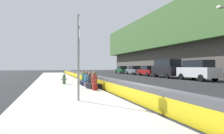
% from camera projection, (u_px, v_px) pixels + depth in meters
% --- Properties ---
extents(ground_plane, '(160.00, 160.00, 0.00)m').
position_uv_depth(ground_plane, '(139.00, 105.00, 7.70)').
color(ground_plane, '#232326').
rests_on(ground_plane, ground).
extents(sidewalk_strip, '(80.00, 4.40, 0.14)m').
position_uv_depth(sidewalk_strip, '(74.00, 108.00, 6.86)').
color(sidewalk_strip, '#B5B2A8').
rests_on(sidewalk_strip, ground_plane).
extents(jersey_barrier, '(76.00, 0.45, 0.85)m').
position_uv_depth(jersey_barrier, '(139.00, 95.00, 7.69)').
color(jersey_barrier, '#47474C').
rests_on(jersey_barrier, ground_plane).
extents(route_sign_post, '(0.44, 0.09, 3.60)m').
position_uv_depth(route_sign_post, '(79.00, 51.00, 7.89)').
color(route_sign_post, gray).
rests_on(route_sign_post, sidewalk_strip).
extents(fire_hydrant, '(0.26, 0.46, 0.88)m').
position_uv_depth(fire_hydrant, '(64.00, 79.00, 15.43)').
color(fire_hydrant, '#47663D').
rests_on(fire_hydrant, sidewalk_strip).
extents(seated_person_foreground, '(0.89, 0.97, 1.12)m').
position_uv_depth(seated_person_foreground, '(94.00, 83.00, 12.29)').
color(seated_person_foreground, black).
rests_on(seated_person_foreground, sidewalk_strip).
extents(seated_person_middle, '(0.67, 0.76, 1.04)m').
position_uv_depth(seated_person_middle, '(90.00, 82.00, 13.41)').
color(seated_person_middle, '#424247').
rests_on(seated_person_middle, sidewalk_strip).
extents(seated_person_rear, '(0.76, 0.87, 1.09)m').
position_uv_depth(seated_person_rear, '(87.00, 81.00, 14.35)').
color(seated_person_rear, '#23284C').
rests_on(seated_person_rear, sidewalk_strip).
extents(seated_person_far, '(0.73, 0.84, 1.12)m').
position_uv_depth(seated_person_far, '(84.00, 80.00, 15.40)').
color(seated_person_far, '#424247').
rests_on(seated_person_far, sidewalk_strip).
extents(backpack, '(0.32, 0.28, 0.40)m').
position_uv_depth(backpack, '(95.00, 87.00, 11.40)').
color(backpack, maroon).
rests_on(backpack, sidewalk_strip).
extents(parked_car_third, '(4.81, 2.08, 2.28)m').
position_uv_depth(parked_car_third, '(197.00, 70.00, 21.21)').
color(parked_car_third, silver).
rests_on(parked_car_third, ground_plane).
extents(parked_car_fourth, '(5.17, 2.24, 2.56)m').
position_uv_depth(parked_car_fourth, '(166.00, 68.00, 26.43)').
color(parked_car_fourth, black).
rests_on(parked_car_fourth, ground_plane).
extents(parked_car_midline, '(4.55, 2.04, 1.71)m').
position_uv_depth(parked_car_midline, '(148.00, 71.00, 31.73)').
color(parked_car_midline, maroon).
rests_on(parked_car_midline, ground_plane).
extents(parked_car_far, '(4.50, 1.96, 1.71)m').
position_uv_depth(parked_car_far, '(134.00, 70.00, 36.90)').
color(parked_car_far, slate).
rests_on(parked_car_far, ground_plane).
extents(parked_car_farther, '(4.54, 2.02, 1.71)m').
position_uv_depth(parked_car_farther, '(122.00, 70.00, 43.12)').
color(parked_car_farther, '#145128').
rests_on(parked_car_farther, ground_plane).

